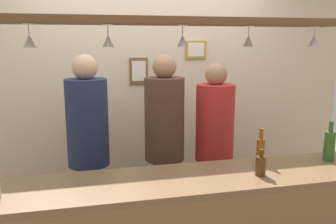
{
  "coord_description": "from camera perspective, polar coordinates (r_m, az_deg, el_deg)",
  "views": [
    {
      "loc": [
        -0.6,
        -2.48,
        1.83
      ],
      "look_at": [
        0.0,
        0.1,
        1.31
      ],
      "focal_mm": 38.31,
      "sensor_mm": 36.0,
      "label": 1
    }
  ],
  "objects": [
    {
      "name": "person_right_red_shirt",
      "position": [
        3.23,
        7.41,
        -3.93
      ],
      "size": [
        0.34,
        0.34,
        1.65
      ],
      "color": "#2D334C",
      "rests_on": "ground_plane"
    },
    {
      "name": "back_wall",
      "position": [
        3.67,
        -3.56,
        2.86
      ],
      "size": [
        4.4,
        0.06,
        2.6
      ],
      "primitive_type": "cube",
      "color": "beige",
      "rests_on": "ground_plane"
    },
    {
      "name": "hanging_wineglass_far_left",
      "position": [
        2.17,
        -21.19,
        10.65
      ],
      "size": [
        0.07,
        0.07,
        0.13
      ],
      "color": "silver",
      "rests_on": "overhead_glass_rack"
    },
    {
      "name": "person_left_navy_shirt",
      "position": [
        3.02,
        -12.59,
        -4.13
      ],
      "size": [
        0.34,
        0.34,
        1.73
      ],
      "color": "#2D334C",
      "rests_on": "ground_plane"
    },
    {
      "name": "overhead_glass_rack",
      "position": [
        2.26,
        2.38,
        14.21
      ],
      "size": [
        2.2,
        0.36,
        0.04
      ],
      "primitive_type": "cube",
      "color": "brown"
    },
    {
      "name": "picture_frame_upper_small",
      "position": [
        3.71,
        4.44,
        9.86
      ],
      "size": [
        0.22,
        0.02,
        0.18
      ],
      "color": "#B29338",
      "rests_on": "back_wall"
    },
    {
      "name": "hanging_wineglass_left",
      "position": [
        2.14,
        -9.51,
        11.24
      ],
      "size": [
        0.07,
        0.07,
        0.13
      ],
      "color": "silver",
      "rests_on": "overhead_glass_rack"
    },
    {
      "name": "picture_frame_crest",
      "position": [
        3.58,
        -4.69,
        6.53
      ],
      "size": [
        0.18,
        0.02,
        0.26
      ],
      "color": "brown",
      "rests_on": "back_wall"
    },
    {
      "name": "hanging_wineglass_center_left",
      "position": [
        2.21,
        2.32,
        11.38
      ],
      "size": [
        0.07,
        0.07,
        0.13
      ],
      "color": "silver",
      "rests_on": "overhead_glass_rack"
    },
    {
      "name": "bottle_beer_amber_tall",
      "position": [
        2.7,
        14.5,
        -5.86
      ],
      "size": [
        0.06,
        0.06,
        0.26
      ],
      "color": "brown",
      "rests_on": "bar_counter"
    },
    {
      "name": "hanging_wineglass_center",
      "position": [
        2.43,
        12.65,
        11.11
      ],
      "size": [
        0.07,
        0.07,
        0.13
      ],
      "color": "silver",
      "rests_on": "overhead_glass_rack"
    },
    {
      "name": "person_middle_brown_shirt",
      "position": [
        3.09,
        -0.57,
        -3.56
      ],
      "size": [
        0.34,
        0.34,
        1.73
      ],
      "color": "#2D334C",
      "rests_on": "ground_plane"
    },
    {
      "name": "bottle_champagne_green",
      "position": [
        2.92,
        24.29,
        -4.85
      ],
      "size": [
        0.08,
        0.08,
        0.3
      ],
      "color": "#2D5623",
      "rests_on": "bar_counter"
    },
    {
      "name": "hanging_wineglass_center_right",
      "position": [
        2.6,
        22.18,
        10.56
      ],
      "size": [
        0.07,
        0.07,
        0.13
      ],
      "color": "silver",
      "rests_on": "overhead_glass_rack"
    },
    {
      "name": "bottle_beer_brown_stubby",
      "position": [
        2.47,
        14.52,
        -8.19
      ],
      "size": [
        0.07,
        0.07,
        0.18
      ],
      "color": "#512D14",
      "rests_on": "bar_counter"
    }
  ]
}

